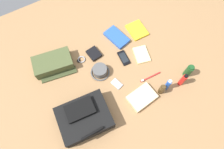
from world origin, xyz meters
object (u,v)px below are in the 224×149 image
(toothbrush, at_px, (149,77))
(wallet, at_px, (94,54))
(backpack, at_px, (84,117))
(folded_towel, at_px, (142,97))
(bucket_hat, at_px, (100,71))
(shampoo_bottle, at_px, (189,71))
(wristwatch, at_px, (81,60))
(paperback_novel, at_px, (137,30))
(cell_phone, at_px, (124,58))
(deodorant_spray, at_px, (168,85))
(travel_guidebook, at_px, (117,37))
(notepad, at_px, (142,55))
(media_player, at_px, (117,84))
(sunscreen_spray, at_px, (183,80))
(toiletry_pouch, at_px, (53,64))
(cologne_bottle, at_px, (162,89))

(toothbrush, xyz_separation_m, wallet, (0.28, -0.40, 0.01))
(backpack, xyz_separation_m, folded_towel, (-0.43, 0.07, -0.04))
(bucket_hat, relative_size, wallet, 1.37)
(shampoo_bottle, distance_m, wristwatch, 0.84)
(paperback_novel, height_order, cell_phone, paperback_novel)
(deodorant_spray, height_order, folded_towel, deodorant_spray)
(travel_guidebook, bearing_deg, notepad, 111.18)
(travel_guidebook, height_order, wristwatch, travel_guidebook)
(shampoo_bottle, relative_size, notepad, 0.90)
(cell_phone, xyz_separation_m, wristwatch, (0.31, -0.16, -0.00))
(media_player, bearing_deg, cell_phone, -134.17)
(sunscreen_spray, height_order, notepad, sunscreen_spray)
(travel_guidebook, bearing_deg, backpack, 41.60)
(cell_phone, height_order, media_player, cell_phone)
(cell_phone, relative_size, wallet, 1.24)
(toiletry_pouch, xyz_separation_m, cell_phone, (-0.51, 0.22, -0.04))
(backpack, height_order, cell_phone, backpack)
(cologne_bottle, xyz_separation_m, cell_phone, (0.09, -0.38, -0.05))
(bucket_hat, distance_m, toothbrush, 0.39)
(wristwatch, bearing_deg, cell_phone, 152.78)
(deodorant_spray, height_order, wristwatch, deodorant_spray)
(wristwatch, bearing_deg, bucket_hat, 114.93)
(paperback_novel, distance_m, wallet, 0.43)
(paperback_novel, relative_size, cell_phone, 1.30)
(travel_guidebook, relative_size, cell_phone, 1.67)
(backpack, distance_m, travel_guidebook, 0.72)
(sunscreen_spray, bearing_deg, travel_guidebook, -70.30)
(bucket_hat, height_order, cologne_bottle, cologne_bottle)
(travel_guidebook, relative_size, media_player, 2.40)
(backpack, xyz_separation_m, toothbrush, (-0.58, -0.04, -0.05))
(bucket_hat, relative_size, folded_towel, 0.75)
(shampoo_bottle, relative_size, cologne_bottle, 1.23)
(paperback_novel, bearing_deg, wristwatch, 1.72)
(deodorant_spray, height_order, toothbrush, deodorant_spray)
(deodorant_spray, height_order, cologne_bottle, deodorant_spray)
(deodorant_spray, bearing_deg, toothbrush, -64.81)
(wristwatch, relative_size, wallet, 0.65)
(wallet, height_order, folded_towel, folded_towel)
(sunscreen_spray, height_order, travel_guidebook, sunscreen_spray)
(wristwatch, bearing_deg, folded_towel, 116.02)
(paperback_novel, bearing_deg, folded_towel, 60.61)
(toiletry_pouch, height_order, cell_phone, toiletry_pouch)
(shampoo_bottle, xyz_separation_m, media_player, (0.51, -0.20, -0.06))
(shampoo_bottle, bearing_deg, toothbrush, -23.98)
(backpack, relative_size, toothbrush, 2.10)
(cell_phone, xyz_separation_m, folded_towel, (0.06, 0.35, 0.01))
(wristwatch, height_order, notepad, notepad)
(deodorant_spray, bearing_deg, sunscreen_spray, 167.83)
(cell_phone, bearing_deg, notepad, 161.96)
(shampoo_bottle, xyz_separation_m, toothbrush, (0.26, -0.12, -0.06))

